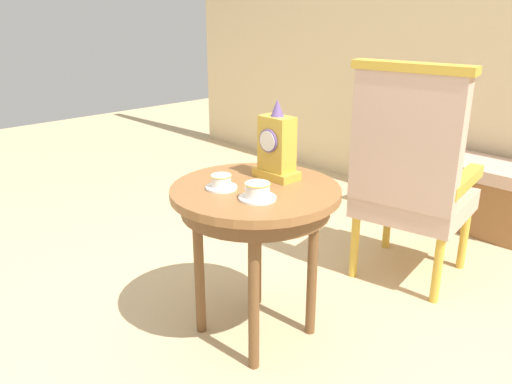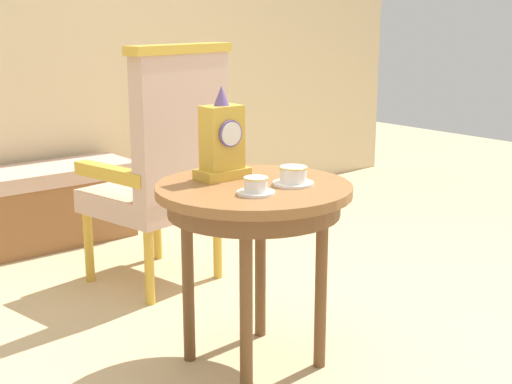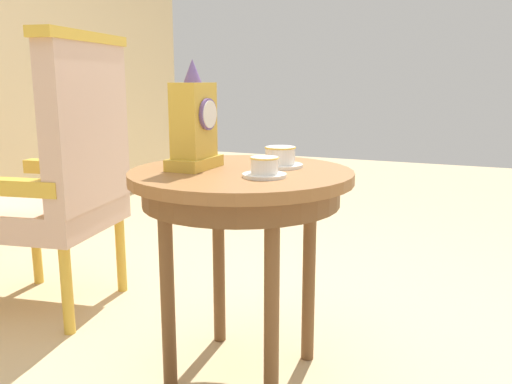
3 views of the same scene
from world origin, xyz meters
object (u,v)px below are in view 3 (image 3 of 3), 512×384
teacup_left (264,168)px  mantel_clock (194,125)px  side_table (241,196)px  teacup_right (281,158)px  armchair (64,172)px

teacup_left → mantel_clock: mantel_clock is taller
side_table → mantel_clock: size_ratio=2.07×
teacup_right → mantel_clock: bearing=119.2°
armchair → teacup_left: bearing=-105.1°
teacup_left → armchair: (0.27, 1.00, -0.12)m
side_table → teacup_right: size_ratio=4.81×
mantel_clock → armchair: bearing=73.8°
armchair → teacup_right: bearing=-94.8°
side_table → mantel_clock: mantel_clock is taller
teacup_left → teacup_right: size_ratio=0.88×
teacup_right → armchair: 0.99m
teacup_right → side_table: bearing=139.4°
side_table → teacup_left: bearing=-126.2°
side_table → mantel_clock: bearing=100.5°
side_table → teacup_right: 0.18m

